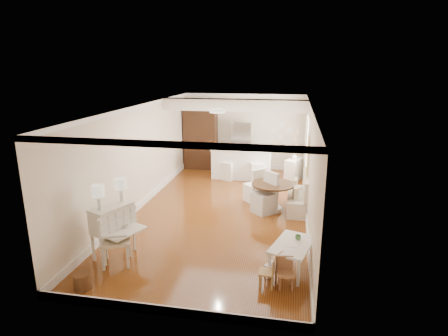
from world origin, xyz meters
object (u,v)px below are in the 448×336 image
(wicker_basket, at_px, (82,281))
(slip_chair_far, at_px, (255,184))
(fridge, at_px, (251,147))
(sideboard, at_px, (294,170))
(dining_table, at_px, (273,197))
(bar_stool_left, at_px, (229,166))
(kids_chair_c, at_px, (286,273))
(bar_stool_right, at_px, (257,167))
(pantry_cabinet, at_px, (201,138))
(gustavian_armchair, at_px, (116,239))
(kids_chair_a, at_px, (267,272))
(secretary_bureau, at_px, (113,231))
(kids_table, at_px, (292,257))
(slip_chair_near, at_px, (264,193))
(kids_chair_b, at_px, (274,265))
(breakfast_counter, at_px, (241,164))

(wicker_basket, bearing_deg, slip_chair_far, 63.22)
(fridge, relative_size, sideboard, 2.27)
(dining_table, distance_m, slip_chair_far, 0.86)
(wicker_basket, distance_m, bar_stool_left, 7.09)
(kids_chair_c, bearing_deg, fridge, 92.74)
(fridge, bearing_deg, bar_stool_right, -75.24)
(wicker_basket, relative_size, slip_chair_far, 0.30)
(pantry_cabinet, bearing_deg, gustavian_armchair, -89.28)
(wicker_basket, xyz_separation_m, kids_chair_a, (3.17, 0.68, 0.13))
(secretary_bureau, distance_m, sideboard, 6.98)
(kids_chair_a, relative_size, bar_stool_right, 0.54)
(wicker_basket, height_order, sideboard, sideboard)
(kids_table, distance_m, bar_stool_right, 5.63)
(slip_chair_near, height_order, slip_chair_far, slip_chair_near)
(wicker_basket, relative_size, kids_chair_c, 0.53)
(slip_chair_far, relative_size, bar_stool_left, 1.03)
(slip_chair_near, xyz_separation_m, bar_stool_left, (-1.44, 2.80, -0.06))
(wicker_basket, xyz_separation_m, fridge, (2.01, 8.20, 0.75))
(gustavian_armchair, xyz_separation_m, kids_chair_c, (3.30, -0.25, -0.23))
(kids_table, height_order, kids_chair_a, kids_chair_a)
(slip_chair_near, bearing_deg, kids_chair_b, -37.25)
(kids_chair_c, distance_m, breakfast_counter, 6.68)
(bar_stool_left, bearing_deg, kids_chair_b, -52.71)
(breakfast_counter, xyz_separation_m, bar_stool_right, (0.56, -0.33, 0.01))
(breakfast_counter, bearing_deg, slip_chair_near, -71.03)
(dining_table, bearing_deg, sideboard, 79.37)
(secretary_bureau, height_order, slip_chair_near, secretary_bureau)
(secretary_bureau, relative_size, gustavian_armchair, 1.06)
(secretary_bureau, height_order, wicker_basket, secretary_bureau)
(kids_table, xyz_separation_m, kids_chair_c, (-0.10, -0.64, 0.01))
(slip_chair_far, height_order, breakfast_counter, breakfast_counter)
(gustavian_armchair, xyz_separation_m, bar_stool_right, (2.17, 5.88, 0.01))
(kids_chair_b, height_order, fridge, fridge)
(bar_stool_right, bearing_deg, gustavian_armchair, -128.30)
(breakfast_counter, distance_m, bar_stool_right, 0.66)
(sideboard, bearing_deg, bar_stool_right, -137.33)
(dining_table, relative_size, slip_chair_near, 1.03)
(gustavian_armchair, height_order, slip_chair_near, slip_chair_near)
(slip_chair_near, xyz_separation_m, breakfast_counter, (-1.04, 3.01, -0.03))
(sideboard, bearing_deg, gustavian_armchair, -93.55)
(slip_chair_near, bearing_deg, sideboard, 121.08)
(kids_chair_c, bearing_deg, secretary_bureau, 162.68)
(kids_chair_a, relative_size, slip_chair_far, 0.56)
(bar_stool_right, bearing_deg, kids_table, -95.33)
(gustavian_armchair, distance_m, slip_chair_far, 4.64)
(dining_table, distance_m, breakfast_counter, 3.10)
(gustavian_armchair, distance_m, kids_table, 3.44)
(wicker_basket, height_order, slip_chair_near, slip_chair_near)
(bar_stool_right, xyz_separation_m, fridge, (-0.36, 1.38, 0.38))
(wicker_basket, bearing_deg, fridge, 76.25)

